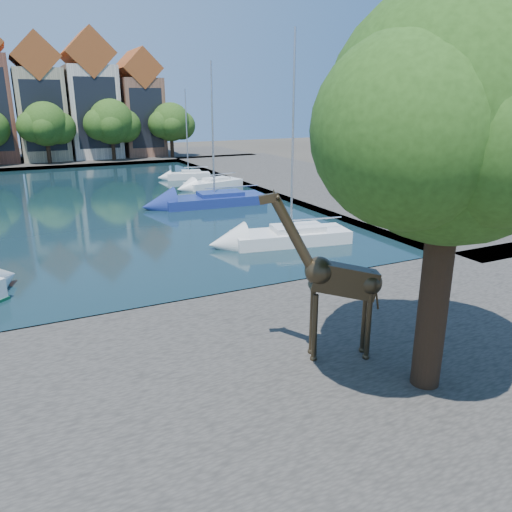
{
  "coord_description": "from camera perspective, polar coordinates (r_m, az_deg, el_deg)",
  "views": [
    {
      "loc": [
        -2.34,
        -18.19,
        8.3
      ],
      "look_at": [
        5.52,
        -2.0,
        2.61
      ],
      "focal_mm": 35.0,
      "sensor_mm": 36.0,
      "label": 1
    }
  ],
  "objects": [
    {
      "name": "near_quay",
      "position": [
        13.98,
        -12.06,
        -18.04
      ],
      "size": [
        50.0,
        14.0,
        0.5
      ],
      "primitive_type": "cube",
      "color": "#43403A",
      "rests_on": "ground"
    },
    {
      "name": "far_tree_mid_east",
      "position": [
        68.9,
        -22.84,
        13.58
      ],
      "size": [
        7.02,
        5.4,
        7.52
      ],
      "color": "#332114",
      "rests_on": "far_quay"
    },
    {
      "name": "far_quay",
      "position": [
        74.66,
        -24.31,
        9.83
      ],
      "size": [
        60.0,
        16.0,
        0.5
      ],
      "primitive_type": "cube",
      "color": "#43403A",
      "rests_on": "ground"
    },
    {
      "name": "townhouse_east_mid",
      "position": [
        74.97,
        -18.36,
        16.55
      ],
      "size": [
        6.43,
        9.18,
        16.65
      ],
      "color": "beige",
      "rests_on": "far_quay"
    },
    {
      "name": "townhouse_east_inner",
      "position": [
        74.31,
        -23.46,
        15.72
      ],
      "size": [
        5.94,
        9.18,
        15.79
      ],
      "color": "tan",
      "rests_on": "far_quay"
    },
    {
      "name": "sailboat_right_d",
      "position": [
        54.49,
        -7.73,
        9.28
      ],
      "size": [
        4.73,
        2.53,
        9.18
      ],
      "color": "silver",
      "rests_on": "water_basin"
    },
    {
      "name": "sailboat_right_a",
      "position": [
        29.67,
        4.0,
        2.57
      ],
      "size": [
        7.21,
        3.53,
        11.84
      ],
      "color": "silver",
      "rests_on": "water_basin"
    },
    {
      "name": "plane_tree",
      "position": [
        13.56,
        22.05,
        13.67
      ],
      "size": [
        8.32,
        6.4,
        10.62
      ],
      "color": "#332114",
      "rests_on": "near_quay"
    },
    {
      "name": "far_tree_far_east",
      "position": [
        71.74,
        -9.63,
        14.73
      ],
      "size": [
        6.76,
        5.2,
        7.36
      ],
      "color": "#332114",
      "rests_on": "far_quay"
    },
    {
      "name": "right_quay",
      "position": [
        50.92,
        7.04,
        8.31
      ],
      "size": [
        14.0,
        52.0,
        0.5
      ],
      "primitive_type": "cube",
      "color": "#43403A",
      "rests_on": "ground"
    },
    {
      "name": "giraffe_statue",
      "position": [
        15.28,
        8.98,
        -2.64
      ],
      "size": [
        3.53,
        1.75,
        5.26
      ],
      "color": "#332919",
      "rests_on": "near_quay"
    },
    {
      "name": "townhouse_east_end",
      "position": [
        76.19,
        -13.26,
        16.2
      ],
      "size": [
        5.44,
        9.18,
        14.43
      ],
      "color": "brown",
      "rests_on": "far_quay"
    },
    {
      "name": "sailboat_right_c",
      "position": [
        48.98,
        -4.87,
        8.4
      ],
      "size": [
        5.99,
        3.28,
        8.61
      ],
      "color": "silver",
      "rests_on": "water_basin"
    },
    {
      "name": "far_tree_east",
      "position": [
        69.87,
        -16.12,
        14.37
      ],
      "size": [
        7.54,
        5.8,
        7.84
      ],
      "color": "#332114",
      "rests_on": "far_quay"
    },
    {
      "name": "ground",
      "position": [
        20.13,
        -17.0,
        -7.62
      ],
      "size": [
        160.0,
        160.0,
        0.0
      ],
      "primitive_type": "plane",
      "color": "#38332B",
      "rests_on": "ground"
    },
    {
      "name": "sailboat_right_b",
      "position": [
        40.63,
        -4.77,
        6.61
      ],
      "size": [
        8.27,
        3.37,
        10.94
      ],
      "color": "navy",
      "rests_on": "water_basin"
    },
    {
      "name": "water_basin",
      "position": [
        43.06,
        -22.36,
        5.16
      ],
      "size": [
        38.0,
        50.0,
        0.08
      ],
      "primitive_type": "cube",
      "color": "black",
      "rests_on": "ground"
    }
  ]
}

